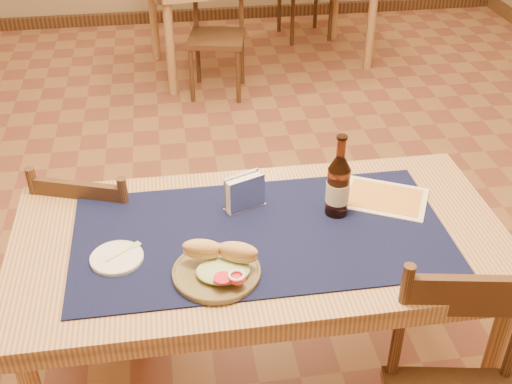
{
  "coord_description": "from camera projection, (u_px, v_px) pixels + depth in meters",
  "views": [
    {
      "loc": [
        -0.26,
        -2.42,
        2.02
      ],
      "look_at": [
        0.0,
        -0.7,
        0.85
      ],
      "focal_mm": 45.0,
      "sensor_mm": 36.0,
      "label": 1
    }
  ],
  "objects": [
    {
      "name": "main_table",
      "position": [
        261.0,
        254.0,
        2.12
      ],
      "size": [
        1.6,
        0.8,
        0.75
      ],
      "color": "tan",
      "rests_on": "ground"
    },
    {
      "name": "placemat",
      "position": [
        261.0,
        234.0,
        2.07
      ],
      "size": [
        1.2,
        0.6,
        0.01
      ],
      "primitive_type": "cube",
      "color": "#0E1336",
      "rests_on": "main_table"
    },
    {
      "name": "chair_back_near",
      "position": [
        217.0,
        34.0,
        4.49
      ],
      "size": [
        0.45,
        0.45,
        0.82
      ],
      "color": "#4F351C",
      "rests_on": "ground"
    },
    {
      "name": "napkin_holder",
      "position": [
        245.0,
        193.0,
        2.15
      ],
      "size": [
        0.15,
        0.1,
        0.12
      ],
      "color": "silver",
      "rests_on": "placemat"
    },
    {
      "name": "fork",
      "position": [
        126.0,
        250.0,
        1.98
      ],
      "size": [
        0.11,
        0.09,
        0.0
      ],
      "color": "#A4E980",
      "rests_on": "side_plate"
    },
    {
      "name": "menu_card",
      "position": [
        384.0,
        198.0,
        2.23
      ],
      "size": [
        0.35,
        0.32,
        0.01
      ],
      "color": "beige",
      "rests_on": "placemat"
    },
    {
      "name": "sandwich_plate",
      "position": [
        219.0,
        267.0,
        1.89
      ],
      "size": [
        0.26,
        0.26,
        0.1
      ],
      "color": "brown",
      "rests_on": "placemat"
    },
    {
      "name": "side_plate",
      "position": [
        117.0,
        258.0,
        1.95
      ],
      "size": [
        0.16,
        0.16,
        0.01
      ],
      "color": "white",
      "rests_on": "placemat"
    },
    {
      "name": "beer_bottle",
      "position": [
        338.0,
        186.0,
        2.1
      ],
      "size": [
        0.08,
        0.08,
        0.29
      ],
      "color": "#4C210D",
      "rests_on": "placemat"
    },
    {
      "name": "chair_main_far",
      "position": [
        105.0,
        242.0,
        2.53
      ],
      "size": [
        0.5,
        0.5,
        0.85
      ],
      "color": "#4F351C",
      "rests_on": "ground"
    },
    {
      "name": "baseboard",
      "position": [
        234.0,
        249.0,
        3.12
      ],
      "size": [
        6.0,
        7.0,
        0.1
      ],
      "color": "#4F351C",
      "rests_on": "ground"
    }
  ]
}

